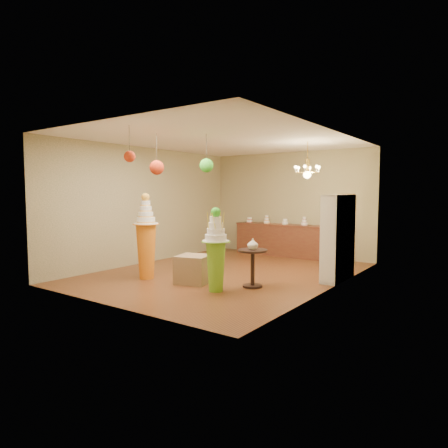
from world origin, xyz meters
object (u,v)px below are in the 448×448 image
Objects in this scene: sideboard at (285,240)px; round_table at (253,263)px; pedestal_orange at (146,244)px; pedestal_green at (216,255)px.

sideboard reaches higher than round_table.
pedestal_orange reaches higher than sideboard.
pedestal_green is 0.52× the size of sideboard.
round_table is (1.21, -3.77, -0.00)m from sideboard.
pedestal_orange is at bearing 179.16° from pedestal_green.
pedestal_green is 0.86× the size of pedestal_orange.
pedestal_green is 0.81m from round_table.
sideboard is (1.05, 4.42, -0.26)m from pedestal_orange.
round_table is (0.39, 0.68, -0.20)m from pedestal_green.
pedestal_green is 1.88m from pedestal_orange.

